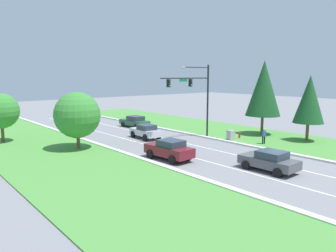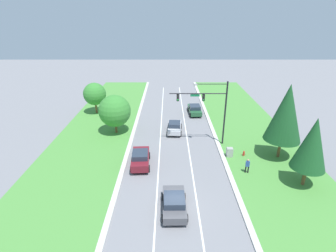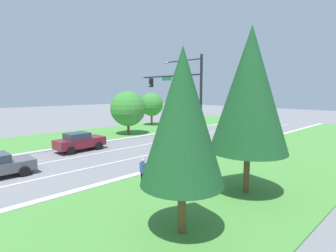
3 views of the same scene
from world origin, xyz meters
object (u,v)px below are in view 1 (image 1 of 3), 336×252
Objects in this scene: utility_cabinet at (231,136)px; conifer_far_right_tree at (309,99)px; silver_sedan at (146,131)px; forest_sedan at (135,122)px; oak_near_left_tree at (77,115)px; graphite_sedan at (269,161)px; pedestrian at (264,136)px; fire_hydrant at (239,136)px; burgundy_sedan at (169,149)px; oak_far_left_tree at (1,111)px; conifer_near_right_tree at (264,88)px; traffic_signal_mast at (196,90)px.

utility_cabinet is 9.04m from conifer_far_right_tree.
silver_sedan is at bearing 134.54° from conifer_far_right_tree.
forest_sedan is 0.86× the size of oak_near_left_tree.
graphite_sedan is 2.55× the size of pedestrian.
pedestrian is (7.33, -10.39, 0.12)m from silver_sedan.
burgundy_sedan is at bearing -170.67° from fire_hydrant.
oak_far_left_tree reaches higher than silver_sedan.
graphite_sedan is at bearing -102.23° from forest_sedan.
fire_hydrant is 0.08× the size of conifer_near_right_tree.
conifer_near_right_tree reaches higher than burgundy_sedan.
traffic_signal_mast is at bearing -56.28° from pedestrian.
burgundy_sedan is at bearing 167.27° from conifer_far_right_tree.
fire_hydrant is (8.37, 9.26, -0.45)m from graphite_sedan.
conifer_near_right_tree is at bearing -135.51° from pedestrian.
utility_cabinet is 0.16× the size of conifer_far_right_tree.
burgundy_sedan is 0.82× the size of oak_near_left_tree.
conifer_far_right_tree is at bearing -86.54° from conifer_near_right_tree.
burgundy_sedan is at bearing -117.52° from forest_sedan.
burgundy_sedan is 0.87× the size of oak_far_left_tree.
conifer_far_right_tree is at bearing -42.25° from silver_sedan.
pedestrian is at bearing -11.11° from burgundy_sedan.
conifer_far_right_tree is (8.73, -19.87, 3.73)m from forest_sedan.
oak_far_left_tree is at bearing 141.42° from conifer_far_right_tree.
burgundy_sedan reaches higher than utility_cabinet.
burgundy_sedan is 17.02m from conifer_far_right_tree.
silver_sedan reaches higher than fire_hydrant.
traffic_signal_mast is 6.21m from utility_cabinet.
fire_hydrant is (11.93, 1.96, -0.54)m from burgundy_sedan.
pedestrian is at bearing -80.67° from forest_sedan.
oak_near_left_tree is 9.26m from oak_far_left_tree.
conifer_near_right_tree is 1.24× the size of conifer_far_right_tree.
oak_near_left_tree is at bearing 161.44° from conifer_near_right_tree.
forest_sedan is at bearing 79.54° from graphite_sedan.
graphite_sedan is 6.15× the size of fire_hydrant.
graphite_sedan is at bearing -88.23° from silver_sedan.
silver_sedan reaches higher than forest_sedan.
conifer_near_right_tree reaches higher than graphite_sedan.
oak_far_left_tree is (-19.19, 14.63, 2.79)m from utility_cabinet.
oak_near_left_tree is at bearing 164.59° from traffic_signal_mast.
pedestrian is at bearing -41.66° from oak_far_left_tree.
traffic_signal_mast reaches higher than forest_sedan.
oak_far_left_tree is (-12.54, 23.74, 2.58)m from graphite_sedan.
silver_sedan is 8.21m from forest_sedan.
traffic_signal_mast is 8.67m from pedestrian.
forest_sedan is 1.10× the size of graphite_sedan.
forest_sedan is 1.05× the size of burgundy_sedan.
utility_cabinet is 24.29m from oak_far_left_tree.
fire_hydrant is 25.62m from oak_far_left_tree.
pedestrian is 3.67m from fire_hydrant.
silver_sedan is 10.51m from fire_hydrant.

